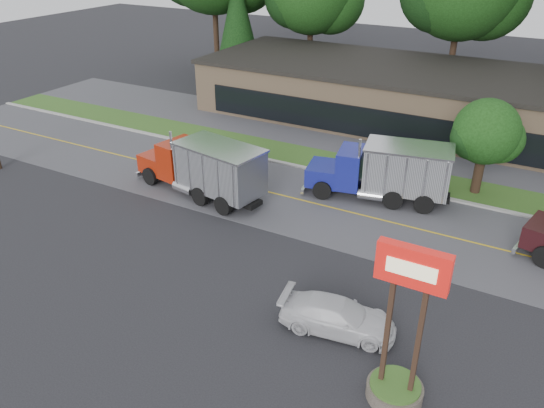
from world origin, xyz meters
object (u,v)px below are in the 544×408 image
at_px(bilo_sign, 400,351).
at_px(dump_truck_blue, 387,170).
at_px(rally_car, 338,316).
at_px(dump_truck_red, 205,167).

relative_size(bilo_sign, dump_truck_blue, 0.71).
distance_m(bilo_sign, rally_car, 3.96).
height_order(dump_truck_red, dump_truck_blue, same).
xyz_separation_m(dump_truck_red, rally_car, (11.34, -7.24, -1.15)).
bearing_deg(dump_truck_blue, dump_truck_red, 15.07).
xyz_separation_m(bilo_sign, dump_truck_blue, (-5.01, 14.04, -0.22)).
bearing_deg(dump_truck_red, bilo_sign, 156.45).
relative_size(bilo_sign, rally_car, 1.31).
bearing_deg(bilo_sign, dump_truck_blue, 109.65).
relative_size(dump_truck_red, rally_car, 1.95).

